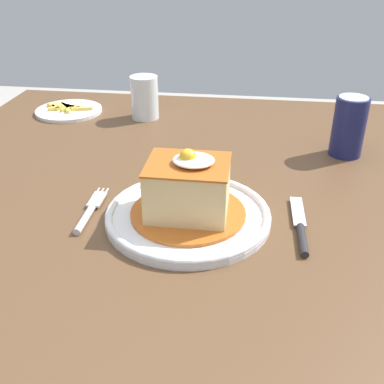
{
  "coord_description": "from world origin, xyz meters",
  "views": [
    {
      "loc": [
        0.09,
        -0.74,
        1.15
      ],
      "look_at": [
        0.0,
        -0.1,
        0.79
      ],
      "focal_mm": 42.74,
      "sensor_mm": 36.0,
      "label": 1
    }
  ],
  "objects_px": {
    "fork": "(89,213)",
    "soda_can": "(349,127)",
    "drinking_glass": "(145,100)",
    "knife": "(301,231)",
    "main_plate": "(190,215)",
    "side_plate_fries": "(69,110)"
  },
  "relations": [
    {
      "from": "soda_can",
      "to": "main_plate",
      "type": "bearing_deg",
      "value": -133.92
    },
    {
      "from": "side_plate_fries",
      "to": "knife",
      "type": "bearing_deg",
      "value": -41.3
    },
    {
      "from": "knife",
      "to": "soda_can",
      "type": "xyz_separation_m",
      "value": [
        0.11,
        0.32,
        0.06
      ]
    },
    {
      "from": "drinking_glass",
      "to": "side_plate_fries",
      "type": "bearing_deg",
      "value": 176.57
    },
    {
      "from": "main_plate",
      "to": "knife",
      "type": "height_order",
      "value": "main_plate"
    },
    {
      "from": "knife",
      "to": "side_plate_fries",
      "type": "height_order",
      "value": "side_plate_fries"
    },
    {
      "from": "fork",
      "to": "side_plate_fries",
      "type": "distance_m",
      "value": 0.53
    },
    {
      "from": "fork",
      "to": "soda_can",
      "type": "xyz_separation_m",
      "value": [
        0.45,
        0.31,
        0.06
      ]
    },
    {
      "from": "soda_can",
      "to": "side_plate_fries",
      "type": "height_order",
      "value": "soda_can"
    },
    {
      "from": "knife",
      "to": "drinking_glass",
      "type": "relative_size",
      "value": 1.57
    },
    {
      "from": "drinking_glass",
      "to": "fork",
      "type": "bearing_deg",
      "value": -88.47
    },
    {
      "from": "fork",
      "to": "soda_can",
      "type": "height_order",
      "value": "soda_can"
    },
    {
      "from": "knife",
      "to": "fork",
      "type": "bearing_deg",
      "value": 178.55
    },
    {
      "from": "main_plate",
      "to": "fork",
      "type": "distance_m",
      "value": 0.17
    },
    {
      "from": "fork",
      "to": "soda_can",
      "type": "distance_m",
      "value": 0.55
    },
    {
      "from": "main_plate",
      "to": "soda_can",
      "type": "distance_m",
      "value": 0.41
    },
    {
      "from": "soda_can",
      "to": "side_plate_fries",
      "type": "xyz_separation_m",
      "value": [
        -0.67,
        0.18,
        -0.06
      ]
    },
    {
      "from": "soda_can",
      "to": "drinking_glass",
      "type": "relative_size",
      "value": 1.18
    },
    {
      "from": "drinking_glass",
      "to": "knife",
      "type": "bearing_deg",
      "value": -53.7
    },
    {
      "from": "fork",
      "to": "drinking_glass",
      "type": "xyz_separation_m",
      "value": [
        -0.01,
        0.47,
        0.04
      ]
    },
    {
      "from": "side_plate_fries",
      "to": "main_plate",
      "type": "bearing_deg",
      "value": -50.75
    },
    {
      "from": "fork",
      "to": "knife",
      "type": "bearing_deg",
      "value": -1.45
    }
  ]
}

